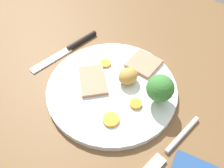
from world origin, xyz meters
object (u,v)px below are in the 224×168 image
(carrot_coin_front, at_px, (106,64))
(knife, at_px, (71,47))
(broccoli_floret, at_px, (160,89))
(fork, at_px, (171,147))
(dinner_plate, at_px, (112,89))
(roast_potato_left, at_px, (128,76))
(meat_slice_main, at_px, (144,63))
(carrot_coin_back, at_px, (111,120))
(meat_slice_under, at_px, (93,80))
(carrot_coin_side, at_px, (136,104))

(carrot_coin_front, relative_size, knife, 0.13)
(broccoli_floret, distance_m, fork, 0.10)
(dinner_plate, bearing_deg, roast_potato_left, -115.29)
(dinner_plate, relative_size, meat_slice_main, 4.28)
(meat_slice_main, distance_m, carrot_coin_front, 0.08)
(roast_potato_left, distance_m, carrot_coin_back, 0.10)
(dinner_plate, relative_size, knife, 1.42)
(meat_slice_under, relative_size, roast_potato_left, 1.91)
(roast_potato_left, distance_m, carrot_coin_front, 0.07)
(roast_potato_left, height_order, carrot_coin_side, roast_potato_left)
(carrot_coin_front, distance_m, knife, 0.11)
(roast_potato_left, relative_size, carrot_coin_back, 1.34)
(dinner_plate, bearing_deg, meat_slice_main, -97.64)
(carrot_coin_back, bearing_deg, broccoli_floret, -113.21)
(dinner_plate, height_order, carrot_coin_side, carrot_coin_side)
(carrot_coin_front, relative_size, carrot_coin_back, 0.76)
(meat_slice_main, height_order, fork, meat_slice_main)
(dinner_plate, bearing_deg, fork, 169.51)
(carrot_coin_side, height_order, knife, carrot_coin_side)
(meat_slice_main, distance_m, knife, 0.18)
(carrot_coin_front, xyz_separation_m, carrot_coin_side, (-0.11, 0.04, 0.00))
(dinner_plate, relative_size, meat_slice_under, 3.35)
(dinner_plate, height_order, roast_potato_left, roast_potato_left)
(roast_potato_left, xyz_separation_m, carrot_coin_front, (0.07, -0.01, -0.01))
(broccoli_floret, bearing_deg, carrot_coin_back, 66.79)
(carrot_coin_front, distance_m, carrot_coin_side, 0.12)
(carrot_coin_side, height_order, broccoli_floret, broccoli_floret)
(carrot_coin_front, bearing_deg, carrot_coin_side, 158.99)
(carrot_coin_back, bearing_deg, knife, -25.11)
(meat_slice_main, bearing_deg, knife, 18.43)
(roast_potato_left, relative_size, knife, 0.22)
(dinner_plate, xyz_separation_m, meat_slice_under, (0.04, 0.01, 0.01))
(carrot_coin_front, relative_size, fork, 0.15)
(carrot_coin_front, xyz_separation_m, knife, (0.11, 0.00, -0.01))
(carrot_coin_side, bearing_deg, broccoli_floret, -125.73)
(roast_potato_left, xyz_separation_m, knife, (0.17, -0.00, -0.03))
(dinner_plate, height_order, meat_slice_under, meat_slice_under)
(carrot_coin_front, xyz_separation_m, carrot_coin_back, (-0.10, 0.10, 0.00))
(meat_slice_under, bearing_deg, carrot_coin_back, 152.26)
(dinner_plate, bearing_deg, carrot_coin_front, -37.39)
(meat_slice_under, relative_size, carrot_coin_back, 2.56)
(meat_slice_under, bearing_deg, carrot_coin_side, -174.44)
(carrot_coin_front, xyz_separation_m, fork, (-0.21, 0.07, -0.01))
(roast_potato_left, distance_m, carrot_coin_side, 0.06)
(fork, bearing_deg, broccoli_floret, -125.79)
(roast_potato_left, bearing_deg, meat_slice_under, 40.19)
(carrot_coin_side, xyz_separation_m, knife, (0.22, -0.04, -0.01))
(dinner_plate, distance_m, carrot_coin_front, 0.07)
(meat_slice_under, distance_m, carrot_coin_back, 0.10)
(fork, height_order, knife, knife)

